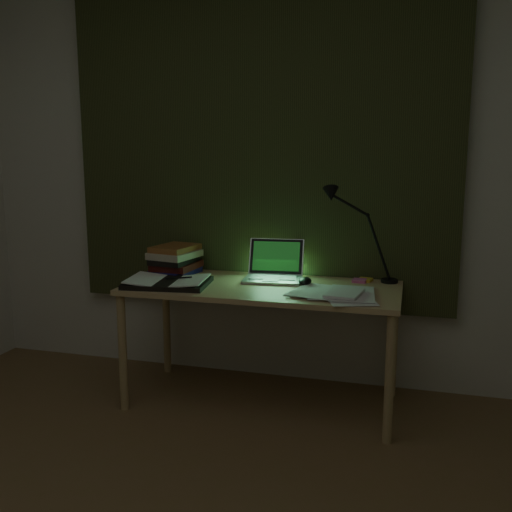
{
  "coord_description": "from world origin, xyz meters",
  "views": [
    {
      "loc": [
        0.84,
        -1.18,
        1.32
      ],
      "look_at": [
        0.11,
        1.49,
        0.82
      ],
      "focal_mm": 40.0,
      "sensor_mm": 36.0,
      "label": 1
    }
  ],
  "objects": [
    {
      "name": "wall_back",
      "position": [
        0.0,
        2.0,
        1.25
      ],
      "size": [
        3.5,
        0.0,
        2.5
      ],
      "primitive_type": "cube",
      "color": "silver",
      "rests_on": "ground"
    },
    {
      "name": "mouse",
      "position": [
        0.32,
        1.69,
        0.66
      ],
      "size": [
        0.08,
        0.11,
        0.04
      ],
      "primitive_type": "ellipsoid",
      "rotation": [
        0.0,
        0.0,
        0.12
      ],
      "color": "black",
      "rests_on": "desk"
    },
    {
      "name": "open_textbook",
      "position": [
        -0.36,
        1.49,
        0.66
      ],
      "size": [
        0.45,
        0.35,
        0.04
      ],
      "primitive_type": null,
      "rotation": [
        0.0,
        0.0,
        0.12
      ],
      "color": "white",
      "rests_on": "desk"
    },
    {
      "name": "curtain",
      "position": [
        0.0,
        1.96,
        1.45
      ],
      "size": [
        2.2,
        0.06,
        2.0
      ],
      "primitive_type": "cube",
      "color": "#31371B",
      "rests_on": "wall_back"
    },
    {
      "name": "desk_lamp",
      "position": [
        0.74,
        1.86,
        0.89
      ],
      "size": [
        0.38,
        0.33,
        0.49
      ],
      "primitive_type": null,
      "rotation": [
        0.0,
        0.0,
        -0.25
      ],
      "color": "black",
      "rests_on": "desk"
    },
    {
      "name": "loose_papers",
      "position": [
        0.5,
        1.51,
        0.65
      ],
      "size": [
        0.44,
        0.46,
        0.02
      ],
      "primitive_type": null,
      "rotation": [
        0.0,
        0.0,
        -0.33
      ],
      "color": "white",
      "rests_on": "desk"
    },
    {
      "name": "book_stack",
      "position": [
        -0.43,
        1.75,
        0.73
      ],
      "size": [
        0.27,
        0.3,
        0.17
      ],
      "primitive_type": null,
      "rotation": [
        0.0,
        0.0,
        -0.22
      ],
      "color": "white",
      "rests_on": "desk"
    },
    {
      "name": "sticky_pink",
      "position": [
        0.59,
        1.83,
        0.65
      ],
      "size": [
        0.08,
        0.08,
        0.02
      ],
      "primitive_type": "cube",
      "rotation": [
        0.0,
        0.0,
        -0.08
      ],
      "color": "#E85AA1",
      "rests_on": "desk"
    },
    {
      "name": "desk",
      "position": [
        0.11,
        1.61,
        0.32
      ],
      "size": [
        1.41,
        0.62,
        0.64
      ],
      "primitive_type": null,
      "color": "tan",
      "rests_on": "floor"
    },
    {
      "name": "laptop",
      "position": [
        0.14,
        1.73,
        0.75
      ],
      "size": [
        0.33,
        0.37,
        0.22
      ],
      "primitive_type": null,
      "rotation": [
        0.0,
        0.0,
        0.09
      ],
      "color": "silver",
      "rests_on": "desk"
    },
    {
      "name": "sticky_yellow",
      "position": [
        0.62,
        1.86,
        0.65
      ],
      "size": [
        0.08,
        0.08,
        0.01
      ],
      "primitive_type": "cube",
      "rotation": [
        0.0,
        0.0,
        -0.22
      ],
      "color": "gold",
      "rests_on": "desk"
    }
  ]
}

